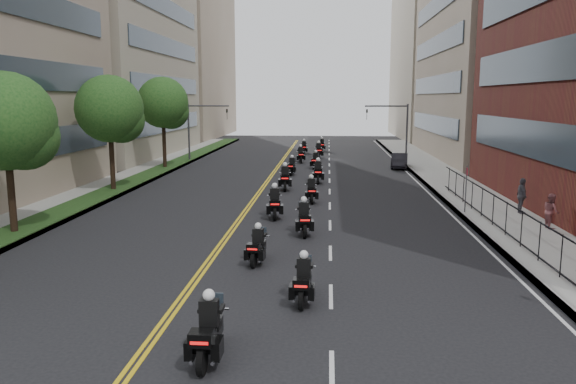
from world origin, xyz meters
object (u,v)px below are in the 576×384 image
pedestrian_c (522,196)px  motorcycle_1 (303,282)px  motorcycle_6 (285,179)px  motorcycle_9 (315,161)px  motorcycle_12 (304,148)px  pedestrian_b (551,211)px  motorcycle_7 (318,173)px  motorcycle_2 (257,247)px  motorcycle_13 (322,146)px  motorcycle_11 (319,151)px  motorcycle_10 (301,155)px  motorcycle_4 (275,204)px  motorcycle_0 (208,333)px  parked_sedan (399,161)px  motorcycle_5 (311,191)px  motorcycle_8 (292,167)px  motorcycle_3 (304,220)px

pedestrian_c → motorcycle_1: bearing=139.3°
motorcycle_6 → motorcycle_9: bearing=77.3°
motorcycle_12 → pedestrian_b: bearing=-72.3°
motorcycle_1 → motorcycle_7: 24.40m
motorcycle_9 → pedestrian_b: 25.48m
motorcycle_2 → motorcycle_13: motorcycle_13 is taller
motorcycle_11 → motorcycle_1: bearing=-95.2°
motorcycle_2 → motorcycle_10: motorcycle_10 is taller
motorcycle_4 → motorcycle_12: (0.09, 33.49, -0.06)m
motorcycle_1 → motorcycle_7: (-0.00, 24.40, 0.10)m
motorcycle_13 → motorcycle_0: bearing=-94.4°
motorcycle_6 → parked_sedan: motorcycle_6 is taller
motorcycle_5 → motorcycle_8: size_ratio=1.03×
motorcycle_2 → motorcycle_5: 12.75m
motorcycle_4 → motorcycle_7: 12.45m
motorcycle_0 → motorcycle_5: 20.73m
motorcycle_12 → pedestrian_b: size_ratio=1.37×
motorcycle_6 → motorcycle_11: 20.31m
pedestrian_c → motorcycle_9: bearing=28.7°
motorcycle_2 → motorcycle_13: (1.93, 45.33, 0.03)m
motorcycle_10 → motorcycle_7: bearing=-88.0°
motorcycle_1 → motorcycle_4: 12.29m
motorcycle_5 → pedestrian_b: pedestrian_b is taller
motorcycle_6 → pedestrian_b: 17.29m
motorcycle_5 → motorcycle_6: 4.84m
motorcycle_4 → motorcycle_10: bearing=83.5°
pedestrian_c → parked_sedan: bearing=9.3°
motorcycle_7 → motorcycle_8: (-2.19, 4.15, -0.10)m
motorcycle_3 → motorcycle_12: 37.01m
motorcycle_0 → motorcycle_2: bearing=88.9°
motorcycle_1 → motorcycle_12: (-1.94, 45.60, 0.03)m
pedestrian_c → pedestrian_b: bearing=-177.6°
motorcycle_0 → pedestrian_b: pedestrian_b is taller
motorcycle_10 → motorcycle_4: bearing=-96.8°
motorcycle_4 → motorcycle_8: bearing=84.3°
motorcycle_0 → motorcycle_6: 25.09m
motorcycle_10 → motorcycle_1: bearing=-93.6°
motorcycle_6 → motorcycle_4: bearing=-93.1°
motorcycle_3 → pedestrian_b: 11.60m
motorcycle_4 → parked_sedan: size_ratio=0.62×
motorcycle_5 → pedestrian_c: (11.18, -3.21, 0.43)m
motorcycle_2 → motorcycle_5: bearing=88.3°
motorcycle_1 → motorcycle_9: size_ratio=0.98×
motorcycle_4 → motorcycle_8: (-0.16, 16.44, -0.08)m
motorcycle_2 → motorcycle_4: size_ratio=0.85×
motorcycle_9 → motorcycle_2: bearing=-85.5°
motorcycle_2 → motorcycle_3: 4.91m
motorcycle_1 → motorcycle_13: (0.02, 49.30, 0.01)m
motorcycle_0 → motorcycle_9: (1.70, 36.79, -0.04)m
motorcycle_11 → parked_sedan: size_ratio=0.62×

